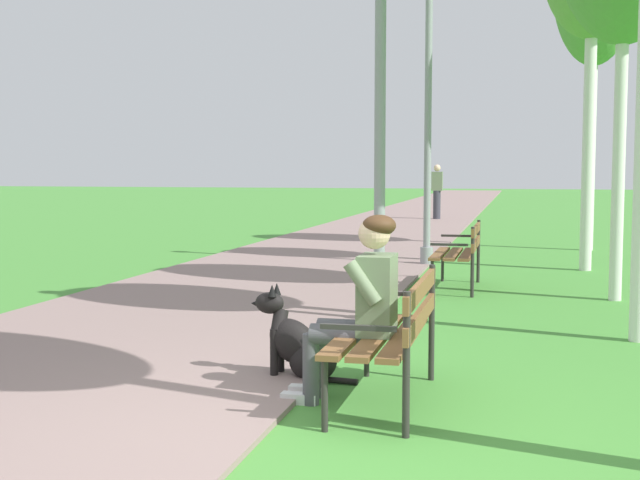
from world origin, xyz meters
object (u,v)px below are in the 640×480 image
object	(u,v)px
park_bench_near	(393,327)
lamp_post_mid	(428,118)
park_bench_mid	(461,249)
pedestrian_distant	(437,192)
person_seated_on_near_bench	(361,301)
dog_black	(299,345)
lamp_post_near	(380,105)

from	to	relation	value
park_bench_near	lamp_post_mid	bearing A→B (deg)	94.74
park_bench_mid	lamp_post_mid	distance (m)	3.16
pedestrian_distant	person_seated_on_near_bench	bearing A→B (deg)	-85.77
person_seated_on_near_bench	dog_black	distance (m)	0.85
lamp_post_near	lamp_post_mid	world-z (taller)	lamp_post_mid
park_bench_near	person_seated_on_near_bench	size ratio (longest dim) A/B	1.20
person_seated_on_near_bench	pedestrian_distant	size ratio (longest dim) A/B	0.76
park_bench_near	park_bench_mid	bearing A→B (deg)	89.44
dog_black	pedestrian_distant	distance (m)	19.53
person_seated_on_near_bench	lamp_post_mid	size ratio (longest dim) A/B	0.28
dog_black	lamp_post_near	xyz separation A→B (m)	(0.18, 2.41, 1.91)
pedestrian_distant	park_bench_mid	bearing A→B (deg)	-83.13
lamp_post_mid	pedestrian_distant	distance (m)	12.10
dog_black	lamp_post_mid	xyz separation A→B (m)	(0.09, 7.53, 2.08)
lamp_post_near	lamp_post_mid	distance (m)	5.12
park_bench_mid	person_seated_on_near_bench	size ratio (longest dim) A/B	1.20
person_seated_on_near_bench	lamp_post_near	world-z (taller)	lamp_post_near
park_bench_near	park_bench_mid	xyz separation A→B (m)	(0.05, 5.51, 0.00)
dog_black	lamp_post_mid	bearing A→B (deg)	89.30
person_seated_on_near_bench	lamp_post_mid	xyz separation A→B (m)	(-0.45, 8.03, 1.65)
park_bench_mid	lamp_post_mid	world-z (taller)	lamp_post_mid
park_bench_near	pedestrian_distant	distance (m)	20.03
person_seated_on_near_bench	lamp_post_near	bearing A→B (deg)	97.10
park_bench_near	lamp_post_near	world-z (taller)	lamp_post_near
park_bench_near	lamp_post_mid	xyz separation A→B (m)	(-0.66, 7.99, 1.82)
lamp_post_mid	pedestrian_distant	xyz separation A→B (m)	(-1.02, 11.97, -1.49)
park_bench_near	park_bench_mid	distance (m)	5.51
park_bench_mid	lamp_post_mid	bearing A→B (deg)	106.11
dog_black	lamp_post_mid	distance (m)	7.81
park_bench_near	lamp_post_mid	distance (m)	8.22
person_seated_on_near_bench	park_bench_near	bearing A→B (deg)	12.17
lamp_post_mid	dog_black	bearing A→B (deg)	-90.70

